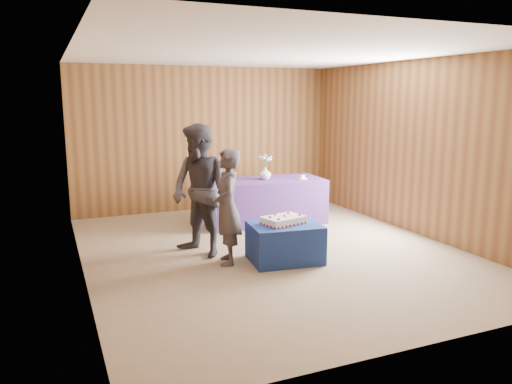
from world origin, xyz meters
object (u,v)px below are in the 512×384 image
cake_table (285,243)px  serving_table (265,201)px  sheet_cake (283,220)px  guest_right (200,191)px  guest_left (227,207)px  vase (265,173)px

cake_table → serving_table: 2.09m
sheet_cake → guest_right: bearing=130.9°
guest_left → sheet_cake: bearing=90.5°
vase → serving_table: bearing=-165.3°
cake_table → guest_left: guest_left is taller
serving_table → vase: (0.01, 0.00, 0.48)m
serving_table → guest_right: guest_right is taller
serving_table → guest_right: size_ratio=1.12×
sheet_cake → vase: vase is taller
sheet_cake → guest_left: 0.76m
guest_right → guest_left: bearing=-1.2°
sheet_cake → vase: bearing=58.2°
sheet_cake → guest_left: (-0.71, 0.18, 0.20)m
cake_table → guest_left: 0.90m
vase → guest_right: size_ratio=0.12×
guest_left → vase: bearing=158.3°
serving_table → sheet_cake: bearing=-102.3°
sheet_cake → vase: 2.09m
cake_table → sheet_cake: (-0.01, 0.03, 0.30)m
cake_table → guest_left: size_ratio=0.60×
guest_right → sheet_cake: bearing=28.7°
serving_table → vase: bearing=19.4°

